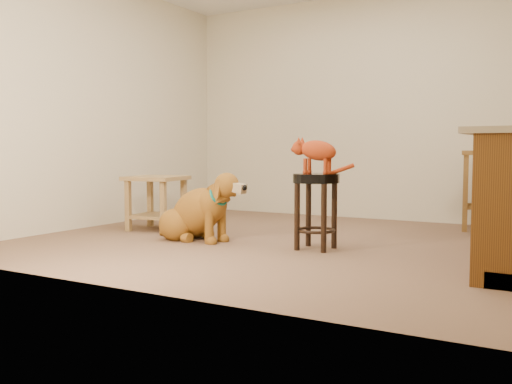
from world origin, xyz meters
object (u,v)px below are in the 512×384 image
Objects in this scene: padded_stool at (316,196)px; wood_stool at (484,189)px; side_table at (156,194)px; golden_retriever at (198,213)px; tabby_kitten at (315,152)px.

wood_stool is at bearing 60.99° from padded_stool.
side_table is (-1.86, 0.25, -0.08)m from padded_stool.
golden_retriever is (0.77, -0.35, -0.11)m from side_table.
wood_stool reaches higher than padded_stool.
tabby_kitten is at bearing 175.52° from padded_stool.
wood_stool is 1.53× the size of tabby_kitten.
padded_stool is at bearing -7.63° from side_table.
wood_stool is at bearing 28.85° from side_table.
wood_stool is 2.13m from tabby_kitten.
wood_stool is 1.36× the size of side_table.
side_table is 1.91m from tabby_kitten.
tabby_kitten is (-0.01, 0.00, 0.36)m from padded_stool.
golden_retriever is at bearing -24.70° from side_table.
tabby_kitten reaches higher than padded_stool.
golden_retriever is (-2.11, -1.94, -0.17)m from wood_stool.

